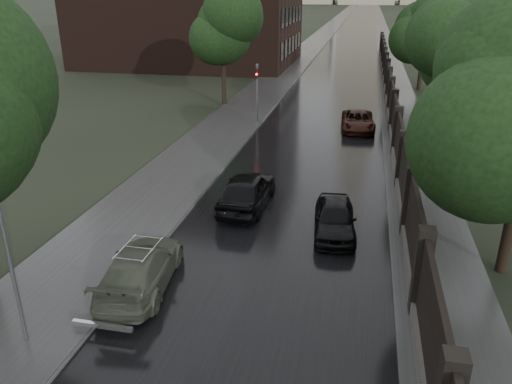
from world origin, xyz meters
name	(u,v)px	position (x,y,z in m)	size (l,w,h in m)	color
road	(363,13)	(0.00, 190.00, 0.01)	(8.00, 420.00, 0.02)	black
sidewalk_left	(346,13)	(-6.00, 190.00, 0.08)	(4.00, 420.00, 0.16)	#2D2D2D
verge_right	(378,13)	(5.50, 190.00, 0.04)	(3.00, 420.00, 0.08)	#2D2D2D
fence_right	(389,94)	(4.60, 32.01, 1.01)	(0.45, 75.72, 2.70)	#383533
tree_left_far	(223,36)	(-8.00, 30.00, 5.24)	(4.25, 4.25, 7.39)	black
tree_right_b	(457,60)	(7.50, 22.00, 4.95)	(4.08, 4.08, 7.01)	black
tree_right_c	(425,33)	(7.50, 40.00, 4.95)	(4.08, 4.08, 7.01)	black
lamp_post	(8,254)	(-5.40, 1.50, 2.67)	(0.25, 0.12, 5.11)	#59595E
traffic_light	(257,88)	(-4.30, 24.99, 2.40)	(0.16, 0.32, 4.00)	#59595E
volga_sedan	(141,268)	(-3.60, 4.65, 0.66)	(1.84, 4.53, 1.31)	#484E3F
hatchback_left	(247,190)	(-1.80, 11.25, 0.76)	(1.79, 4.46, 1.52)	black
car_right_near	(335,218)	(1.97, 9.56, 0.64)	(1.51, 3.75, 1.28)	black
car_right_far	(358,121)	(2.44, 24.76, 0.61)	(2.02, 4.38, 1.22)	black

